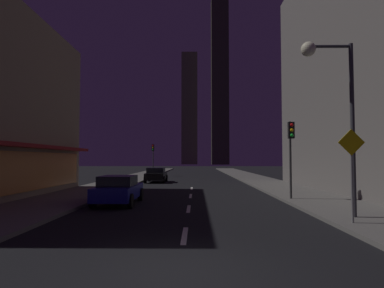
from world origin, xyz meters
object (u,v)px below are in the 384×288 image
at_px(traffic_light_far_left, 153,153).
at_px(fire_hydrant_far_left, 120,182).
at_px(car_parked_near, 119,190).
at_px(car_parked_far, 156,175).
at_px(pedestrian_crossing_sign, 352,167).
at_px(traffic_light_near_right, 291,142).
at_px(street_lamp_right, 330,85).

bearing_deg(traffic_light_far_left, fire_hydrant_far_left, -91.33).
bearing_deg(car_parked_near, traffic_light_far_left, 93.97).
distance_m(car_parked_far, fire_hydrant_far_left, 5.96).
xyz_separation_m(traffic_light_far_left, pedestrian_crossing_sign, (11.10, -32.86, -1.18)).
height_order(car_parked_far, pedestrian_crossing_sign, pedestrian_crossing_sign).
height_order(traffic_light_near_right, street_lamp_right, street_lamp_right).
bearing_deg(pedestrian_crossing_sign, traffic_light_far_left, 108.67).
xyz_separation_m(car_parked_far, fire_hydrant_far_left, (-2.30, -5.50, -0.29)).
relative_size(car_parked_near, fire_hydrant_far_left, 6.48).
height_order(car_parked_far, street_lamp_right, street_lamp_right).
height_order(fire_hydrant_far_left, pedestrian_crossing_sign, pedestrian_crossing_sign).
bearing_deg(fire_hydrant_far_left, car_parked_near, -77.14).
relative_size(fire_hydrant_far_left, traffic_light_far_left, 0.16).
bearing_deg(car_parked_far, car_parked_near, -90.00).
relative_size(car_parked_near, traffic_light_near_right, 1.01).
distance_m(car_parked_far, street_lamp_right, 22.29).
bearing_deg(traffic_light_near_right, car_parked_far, 122.22).
bearing_deg(car_parked_far, traffic_light_far_left, 99.15).
bearing_deg(street_lamp_right, traffic_light_near_right, 88.75).
bearing_deg(fire_hydrant_far_left, street_lamp_right, -52.01).
distance_m(traffic_light_far_left, pedestrian_crossing_sign, 34.70).
bearing_deg(traffic_light_near_right, fire_hydrant_far_left, 141.88).
height_order(car_parked_near, traffic_light_near_right, traffic_light_near_right).
xyz_separation_m(fire_hydrant_far_left, traffic_light_far_left, (0.40, 17.29, 2.74)).
distance_m(car_parked_near, street_lamp_right, 10.88).
relative_size(fire_hydrant_far_left, street_lamp_right, 0.10).
distance_m(car_parked_far, pedestrian_crossing_sign, 23.02).
relative_size(traffic_light_far_left, pedestrian_crossing_sign, 1.33).
xyz_separation_m(car_parked_near, traffic_light_far_left, (-1.90, 27.37, 2.45)).
relative_size(car_parked_far, traffic_light_far_left, 1.01).
xyz_separation_m(fire_hydrant_far_left, traffic_light_near_right, (11.40, -8.94, 2.74)).
xyz_separation_m(car_parked_near, fire_hydrant_far_left, (-2.30, 10.08, -0.29)).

